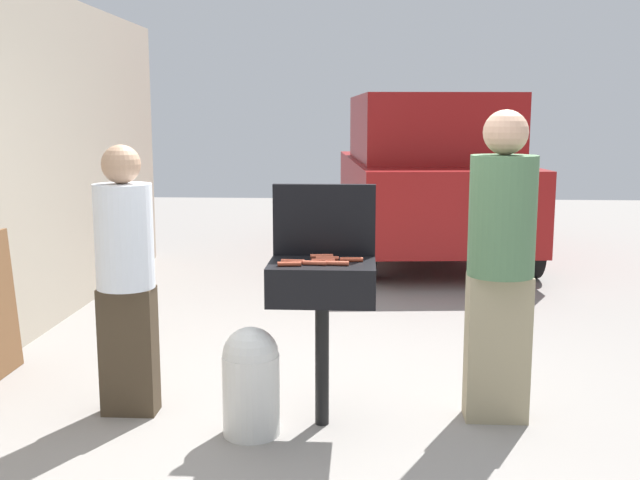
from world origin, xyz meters
name	(u,v)px	position (x,y,z in m)	size (l,w,h in m)	color
ground_plane	(339,418)	(0.00, 0.00, 0.00)	(24.00, 24.00, 0.00)	gray
bbq_grill	(322,288)	(-0.10, -0.09, 0.81)	(0.60, 0.44, 0.96)	black
grill_lid_open	(324,220)	(-0.10, 0.13, 1.17)	(0.60, 0.05, 0.42)	black
hot_dog_0	(293,262)	(-0.26, -0.14, 0.97)	(0.03, 0.03, 0.13)	#B74C33
hot_dog_1	(351,260)	(0.07, -0.06, 0.97)	(0.03, 0.03, 0.13)	#AD4228
hot_dog_2	(322,256)	(-0.11, 0.03, 0.97)	(0.03, 0.03, 0.13)	#B74C33
hot_dog_3	(337,263)	(-0.01, -0.17, 0.97)	(0.03, 0.03, 0.13)	#B74C33
hot_dog_4	(315,263)	(-0.13, -0.17, 0.97)	(0.03, 0.03, 0.13)	#B74C33
hot_dog_5	(327,259)	(-0.07, -0.04, 0.97)	(0.03, 0.03, 0.13)	#B74C33
hot_dog_6	(323,261)	(-0.09, -0.10, 0.97)	(0.03, 0.03, 0.13)	#B74C33
hot_dog_7	(289,264)	(-0.27, -0.21, 0.97)	(0.03, 0.03, 0.13)	#AD4228
propane_tank	(251,379)	(-0.49, -0.25, 0.32)	(0.32, 0.32, 0.62)	silver
person_left	(126,271)	(-1.26, 0.02, 0.87)	(0.34, 0.34, 1.61)	#3F3323
person_right	(501,256)	(0.92, 0.05, 0.98)	(0.38, 0.38, 1.80)	gray
parked_minivan	(425,175)	(0.92, 5.43, 1.03)	(2.34, 4.55, 2.02)	maroon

